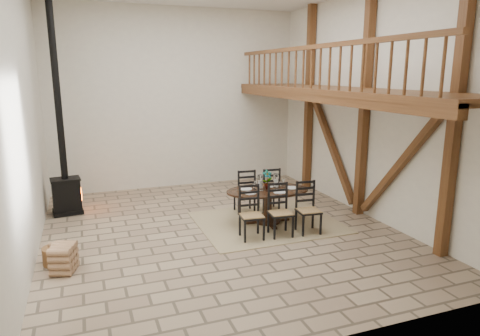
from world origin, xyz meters
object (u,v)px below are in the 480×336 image
object	(u,v)px
wood_stove	(64,167)
log_stack	(64,258)
dining_table	(269,206)
log_basket	(57,254)

from	to	relation	value
wood_stove	log_stack	size ratio (longest dim) A/B	8.92
dining_table	log_stack	distance (m)	4.22
dining_table	log_basket	size ratio (longest dim) A/B	4.68
dining_table	log_basket	xyz separation A→B (m)	(-4.25, -0.50, -0.25)
dining_table	log_basket	world-z (taller)	dining_table
dining_table	wood_stove	distance (m)	4.79
dining_table	log_stack	world-z (taller)	dining_table
dining_table	log_stack	size ratio (longest dim) A/B	3.84
wood_stove	log_basket	bearing A→B (deg)	-98.90
wood_stove	log_stack	xyz separation A→B (m)	(0.01, -3.22, -0.89)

